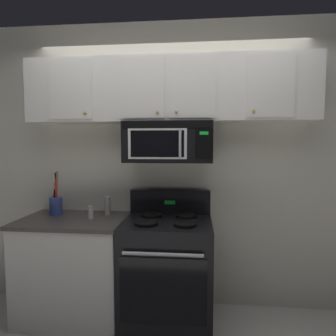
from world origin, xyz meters
TOP-DOWN VIEW (x-y plane):
  - back_wall at (0.00, 0.79)m, footprint 5.20×0.10m
  - stove_range at (0.00, 0.42)m, footprint 0.76×0.69m
  - over_range_microwave at (-0.00, 0.54)m, footprint 0.76×0.43m
  - upper_cabinets at (-0.00, 0.57)m, footprint 2.50×0.36m
  - counter_segment at (-0.84, 0.43)m, footprint 0.93×0.65m
  - utensil_crock_blue at (-1.06, 0.54)m, footprint 0.12×0.12m
  - salt_shaker at (-0.68, 0.43)m, footprint 0.05×0.05m
  - pepper_mill at (-0.58, 0.58)m, footprint 0.06×0.06m

SIDE VIEW (x-z plane):
  - counter_segment at x=-0.84m, z-range 0.00..0.90m
  - stove_range at x=0.00m, z-range -0.09..1.03m
  - salt_shaker at x=-0.68m, z-range 0.90..1.01m
  - pepper_mill at x=-0.58m, z-range 0.90..1.07m
  - utensil_crock_blue at x=-1.06m, z-range 0.80..1.21m
  - back_wall at x=0.00m, z-range 0.00..2.70m
  - over_range_microwave at x=0.00m, z-range 1.40..1.75m
  - upper_cabinets at x=0.00m, z-range 1.75..2.30m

